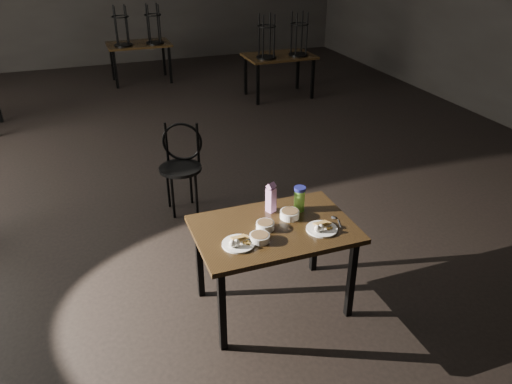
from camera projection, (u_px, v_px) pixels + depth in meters
name	position (u px, v px, depth m)	size (l,w,h in m)	color
main_table	(274.00, 236.00, 3.80)	(1.20, 0.80, 0.75)	black
plate_left	(238.00, 242.00, 3.54)	(0.24, 0.24, 0.08)	white
plate_right	(322.00, 228.00, 3.72)	(0.24, 0.24, 0.08)	white
bowl_near	(265.00, 225.00, 3.73)	(0.14, 0.14, 0.05)	white
bowl_far	(290.00, 214.00, 3.87)	(0.15, 0.15, 0.06)	white
bowl_big	(260.00, 238.00, 3.59)	(0.15, 0.15, 0.05)	white
juice_carton	(271.00, 198.00, 3.92)	(0.08, 0.08, 0.25)	#831776
water_bottle	(299.00, 199.00, 3.94)	(0.10, 0.10, 0.21)	#82E643
spoon	(334.00, 218.00, 3.87)	(0.05, 0.18, 0.01)	silver
bentwood_chair	(181.00, 161.00, 5.29)	(0.50, 0.50, 0.94)	black
bg_table_right	(280.00, 55.00, 8.75)	(1.20, 0.80, 1.48)	black
bg_table_far	(139.00, 43.00, 9.63)	(1.20, 0.80, 1.48)	black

